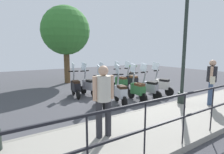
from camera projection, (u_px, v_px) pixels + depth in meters
ground_plane at (124, 96)px, 7.99m from camera, size 28.00×28.00×0.00m
promenade_walkway at (185, 116)px, 5.35m from camera, size 2.20×20.00×0.15m
fence_railing at (224, 98)px, 4.36m from camera, size 0.04×16.03×1.07m
lamp_post_near at (185, 45)px, 6.12m from camera, size 0.26×0.90×4.67m
pedestrian_with_bag at (212, 79)px, 6.13m from camera, size 0.49×0.60×1.59m
pedestrian_distant at (103, 96)px, 3.78m from camera, size 0.35×0.49×1.59m
tree_distant at (66, 31)px, 10.85m from camera, size 3.00×3.00×4.80m
potted_palm at (131, 73)px, 12.55m from camera, size 1.06×0.66×1.05m
scooter_near_0 at (161, 85)px, 8.17m from camera, size 1.21×0.53×1.54m
scooter_near_1 at (149, 88)px, 7.52m from camera, size 1.22×0.48×1.54m
scooter_near_2 at (137, 89)px, 7.16m from camera, size 1.23×0.44×1.54m
scooter_near_3 at (120, 92)px, 6.71m from camera, size 1.21×0.51×1.54m
scooter_near_4 at (102, 94)px, 6.34m from camera, size 1.22×0.50×1.54m
scooter_far_0 at (131, 81)px, 9.25m from camera, size 1.23×0.44×1.54m
scooter_far_1 at (121, 82)px, 8.85m from camera, size 1.23×0.44×1.54m
scooter_far_2 at (105, 84)px, 8.31m from camera, size 1.23×0.44×1.54m
scooter_far_3 at (89, 85)px, 8.02m from camera, size 1.22×0.49×1.54m
scooter_far_4 at (75, 86)px, 7.78m from camera, size 1.23×0.44×1.54m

